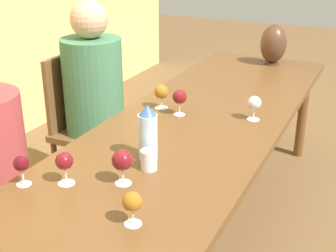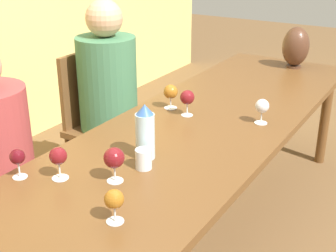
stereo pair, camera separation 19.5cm
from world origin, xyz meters
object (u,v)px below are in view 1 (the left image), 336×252
Objects in this scene: wine_glass_4 at (64,162)px; water_tumbler at (149,160)px; water_bottle at (148,133)px; person_far at (96,99)px; wine_glass_1 at (122,161)px; wine_glass_7 at (21,165)px; chair_far at (86,123)px; wine_glass_5 at (132,203)px; wine_glass_6 at (180,97)px; vase at (273,44)px; wine_glass_2 at (254,103)px; wine_glass_3 at (161,92)px.

water_tumbler is at bearing -43.85° from wine_glass_4.
person_far reaches higher than water_bottle.
wine_glass_1 is 1.18× the size of wine_glass_7.
chair_far is at bearing 90.00° from person_far.
wine_glass_5 is 0.87× the size of wine_glass_6.
person_far is at bearing 78.46° from wine_glass_6.
vase is at bearing -9.02° from wine_glass_6.
person_far reaches higher than vase.
wine_glass_2 is at bearing -17.42° from wine_glass_1.
chair_far is 0.19m from person_far.
wine_glass_1 reaches higher than wine_glass_7.
wine_glass_7 is at bearing 84.47° from wine_glass_5.
wine_glass_6 is 1.15× the size of wine_glass_7.
water_tumbler is at bearing 178.29° from vase.
wine_glass_5 is at bearing -95.53° from wine_glass_7.
person_far is (0.08, 0.48, -0.14)m from wine_glass_3.
wine_glass_3 is at bearing 16.14° from wine_glass_1.
vase is at bearing -11.34° from wine_glass_7.
wine_glass_3 is at bearing 95.77° from wine_glass_2.
wine_glass_1 is 1.11× the size of wine_glass_2.
wine_glass_2 is at bearing -84.23° from wine_glass_3.
chair_far is at bearing 23.55° from wine_glass_7.
vase is at bearing -7.91° from wine_glass_4.
wine_glass_3 is 1.11× the size of wine_glass_7.
water_tumbler is 1.83m from vase.
wine_glass_3 reaches higher than water_tumbler.
vase is 1.23m from wine_glass_6.
wine_glass_3 is 0.99m from wine_glass_7.
water_tumbler is 0.61× the size of wine_glass_6.
wine_glass_5 is 1.42m from person_far.
person_far is (1.06, 0.37, -0.13)m from wine_glass_7.
water_bottle is at bearing 21.80° from wine_glass_5.
wine_glass_4 is at bearing 71.07° from wine_glass_5.
wine_glass_7 is (-1.03, 0.61, -0.00)m from wine_glass_2.
wine_glass_3 is (0.81, 0.23, -0.01)m from wine_glass_1.
wine_glass_6 is at bearing 15.48° from wine_glass_5.
wine_glass_4 reaches higher than water_tumbler.
wine_glass_3 is (-1.17, 0.32, -0.06)m from vase.
water_bottle is 0.97m from person_far.
wine_glass_1 is at bearing -172.25° from wine_glass_6.
vase is (1.83, -0.05, 0.11)m from water_tumbler.
vase reaches higher than wine_glass_6.
water_bottle is 1.08m from chair_far.
wine_glass_4 is (-0.33, 0.18, -0.02)m from water_bottle.
person_far reaches higher than wine_glass_2.
wine_glass_2 is at bearing -170.82° from vase.
wine_glass_4 is at bearing 115.66° from wine_glass_1.
wine_glass_2 is at bearing -18.25° from water_tumbler.
wine_glass_2 is at bearing -30.64° from wine_glass_7.
vase is 2.15× the size of wine_glass_3.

